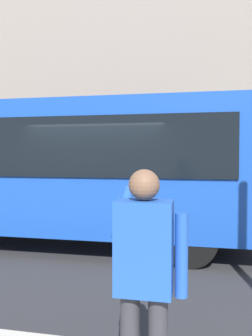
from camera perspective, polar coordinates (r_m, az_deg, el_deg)
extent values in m
plane|color=#2B2B2D|center=(7.18, -3.53, -13.58)|extent=(60.00, 60.00, 0.00)
cube|color=gray|center=(14.18, 4.12, 18.75)|extent=(28.00, 0.80, 12.00)
cube|color=#19592D|center=(13.02, 19.28, 6.67)|extent=(4.40, 1.10, 0.24)
cube|color=#1947AD|center=(7.82, -11.95, 0.29)|extent=(9.00, 2.50, 2.60)
cube|color=black|center=(6.68, -16.34, 3.37)|extent=(7.60, 0.06, 1.10)
cylinder|color=black|center=(8.38, 10.71, -7.84)|extent=(1.00, 0.28, 1.00)
cylinder|color=black|center=(6.22, 10.30, -11.34)|extent=(1.00, 0.28, 1.00)
cube|color=#1E4CAD|center=(2.49, 2.99, -12.92)|extent=(0.40, 0.24, 0.66)
sphere|color=brown|center=(2.42, 3.01, -2.80)|extent=(0.22, 0.22, 0.22)
cylinder|color=#1E4CAD|center=(2.48, 9.12, -13.99)|extent=(0.09, 0.09, 0.58)
cylinder|color=#1E4CAD|center=(2.63, -0.36, -7.21)|extent=(0.09, 0.48, 0.37)
cube|color=black|center=(2.73, 1.90, -2.65)|extent=(0.07, 0.01, 0.14)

